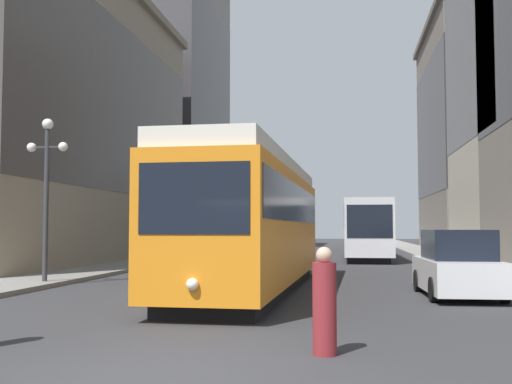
{
  "coord_description": "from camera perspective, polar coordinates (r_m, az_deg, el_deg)",
  "views": [
    {
      "loc": [
        2.45,
        -7.65,
        1.86
      ],
      "look_at": [
        -0.1,
        9.17,
        2.88
      ],
      "focal_mm": 42.63,
      "sensor_mm": 36.0,
      "label": 1
    }
  ],
  "objects": [
    {
      "name": "sidewalk_left",
      "position": [
        48.83,
        -3.84,
        -5.5
      ],
      "size": [
        2.76,
        120.0,
        0.15
      ],
      "primitive_type": "cube",
      "color": "gray",
      "rests_on": "ground"
    },
    {
      "name": "parked_car_left_mid",
      "position": [
        41.66,
        -2.22,
        -4.81
      ],
      "size": [
        2.08,
        4.69,
        1.82
      ],
      "rotation": [
        0.0,
        0.0,
        -0.06
      ],
      "color": "black",
      "rests_on": "ground"
    },
    {
      "name": "sidewalk_right",
      "position": [
        48.01,
        15.37,
        -5.42
      ],
      "size": [
        2.76,
        120.0,
        0.15
      ],
      "primitive_type": "cube",
      "color": "gray",
      "rests_on": "ground"
    },
    {
      "name": "pedestrian_on_sidewalk",
      "position": [
        9.16,
        6.45,
        -10.45
      ],
      "size": [
        0.36,
        0.36,
        1.59
      ],
      "rotation": [
        0.0,
        0.0,
        4.62
      ],
      "color": "maroon",
      "rests_on": "ground"
    },
    {
      "name": "lamp_post_left_far",
      "position": [
        37.31,
        -6.51,
        -0.64
      ],
      "size": [
        1.41,
        0.36,
        5.31
      ],
      "color": "#333338",
      "rests_on": "sidewalk_left"
    },
    {
      "name": "parked_car_right_far",
      "position": [
        17.46,
        18.36,
        -6.59
      ],
      "size": [
        2.01,
        4.3,
        1.82
      ],
      "rotation": [
        0.0,
        0.0,
        3.18
      ],
      "color": "black",
      "rests_on": "ground"
    },
    {
      "name": "ground_plane",
      "position": [
        8.25,
        -9.28,
        -16.43
      ],
      "size": [
        200.0,
        200.0,
        0.0
      ],
      "primitive_type": "plane",
      "color": "#303033"
    },
    {
      "name": "streetcar",
      "position": [
        18.31,
        -0.11,
        -2.67
      ],
      "size": [
        2.93,
        13.75,
        3.89
      ],
      "rotation": [
        0.0,
        0.0,
        -0.02
      ],
      "color": "black",
      "rests_on": "ground"
    },
    {
      "name": "lamp_post_left_near",
      "position": [
        20.98,
        -19.04,
        1.66
      ],
      "size": [
        1.41,
        0.36,
        5.3
      ],
      "color": "#333338",
      "rests_on": "sidewalk_left"
    },
    {
      "name": "parked_car_left_near",
      "position": [
        34.92,
        -4.36,
        -5.07
      ],
      "size": [
        1.9,
        4.83,
        1.82
      ],
      "rotation": [
        0.0,
        0.0,
        -0.0
      ],
      "color": "black",
      "rests_on": "ground"
    },
    {
      "name": "transit_bus",
      "position": [
        37.08,
        10.26,
        -3.23
      ],
      "size": [
        2.66,
        11.26,
        3.45
      ],
      "rotation": [
        0.0,
        0.0,
        0.01
      ],
      "color": "black",
      "rests_on": "ground"
    },
    {
      "name": "building_left_midblock",
      "position": [
        57.59,
        -11.88,
        8.59
      ],
      "size": [
        16.52,
        16.06,
        26.71
      ],
      "color": "gray",
      "rests_on": "ground"
    },
    {
      "name": "building_left_corner",
      "position": [
        36.68,
        -22.52,
        6.41
      ],
      "size": [
        14.44,
        23.77,
        15.52
      ],
      "color": "gray",
      "rests_on": "ground"
    },
    {
      "name": "building_right_midblock",
      "position": [
        55.56,
        22.64,
        5.21
      ],
      "size": [
        13.59,
        17.95,
        19.33
      ],
      "color": "slate",
      "rests_on": "ground"
    }
  ]
}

